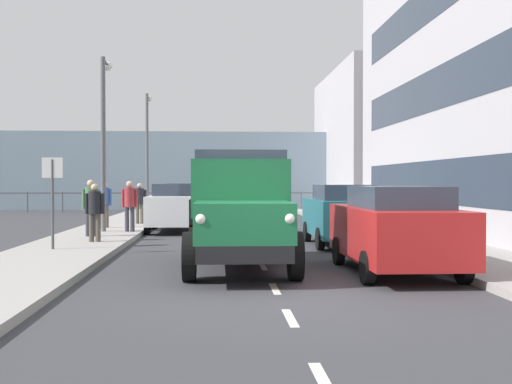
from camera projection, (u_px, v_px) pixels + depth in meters
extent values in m
plane|color=#38383D|center=(249.00, 240.00, 19.48)|extent=(80.00, 80.00, 0.00)
cube|color=#9E9993|center=(401.00, 237.00, 19.77)|extent=(2.59, 37.02, 0.15)
cube|color=#9E9993|center=(92.00, 238.00, 19.19)|extent=(2.59, 37.02, 0.15)
cube|color=silver|center=(323.00, 380.00, 5.75)|extent=(0.12, 1.10, 0.01)
cube|color=silver|center=(290.00, 318.00, 8.38)|extent=(0.12, 1.10, 0.01)
cube|color=silver|center=(275.00, 289.00, 10.64)|extent=(0.12, 1.10, 0.01)
cube|color=silver|center=(263.00, 266.00, 13.41)|extent=(0.12, 1.10, 0.01)
cube|color=silver|center=(255.00, 251.00, 16.31)|extent=(0.12, 1.10, 0.01)
cube|color=silver|center=(250.00, 243.00, 18.63)|extent=(0.12, 1.10, 0.01)
cube|color=silver|center=(247.00, 235.00, 21.05)|extent=(0.12, 1.10, 0.01)
cube|color=silver|center=(243.00, 229.00, 23.85)|extent=(0.12, 1.10, 0.01)
cube|color=silver|center=(241.00, 225.00, 26.16)|extent=(0.12, 1.10, 0.01)
cube|color=silver|center=(239.00, 221.00, 28.56)|extent=(0.12, 1.10, 0.01)
cube|color=silver|center=(237.00, 217.00, 31.55)|extent=(0.12, 1.10, 0.01)
cube|color=silver|center=(236.00, 215.00, 33.95)|extent=(0.12, 1.10, 0.01)
cube|color=#2D3847|center=(453.00, 182.00, 18.97)|extent=(0.08, 19.87, 1.40)
cube|color=#2D3847|center=(453.00, 82.00, 18.92)|extent=(0.08, 19.87, 1.40)
cube|color=#B7B2B7|center=(400.00, 142.00, 39.58)|extent=(8.74, 13.35, 8.58)
cube|color=gray|center=(233.00, 171.00, 40.91)|extent=(80.00, 0.80, 5.00)
cylinder|color=#4C5156|center=(465.00, 201.00, 38.19)|extent=(0.08, 0.08, 1.20)
cylinder|color=#4C5156|center=(433.00, 201.00, 38.07)|extent=(0.08, 0.08, 1.20)
cylinder|color=#4C5156|center=(400.00, 201.00, 37.95)|extent=(0.08, 0.08, 1.20)
cylinder|color=#4C5156|center=(367.00, 201.00, 37.83)|extent=(0.08, 0.08, 1.20)
cylinder|color=#4C5156|center=(334.00, 202.00, 37.71)|extent=(0.08, 0.08, 1.20)
cylinder|color=#4C5156|center=(301.00, 202.00, 37.59)|extent=(0.08, 0.08, 1.20)
cylinder|color=#4C5156|center=(268.00, 202.00, 37.47)|extent=(0.08, 0.08, 1.20)
cylinder|color=#4C5156|center=(234.00, 202.00, 37.35)|extent=(0.08, 0.08, 1.20)
cylinder|color=#4C5156|center=(200.00, 202.00, 37.23)|extent=(0.08, 0.08, 1.20)
cylinder|color=#4C5156|center=(166.00, 202.00, 37.10)|extent=(0.08, 0.08, 1.20)
cylinder|color=#4C5156|center=(132.00, 202.00, 36.98)|extent=(0.08, 0.08, 1.20)
cylinder|color=#4C5156|center=(97.00, 202.00, 36.86)|extent=(0.08, 0.08, 1.20)
cylinder|color=#4C5156|center=(62.00, 202.00, 36.74)|extent=(0.08, 0.08, 1.20)
cylinder|color=#4C5156|center=(27.00, 202.00, 36.62)|extent=(0.08, 0.08, 1.20)
cube|color=#4C5156|center=(234.00, 193.00, 37.34)|extent=(28.00, 0.08, 0.08)
cube|color=black|center=(240.00, 240.00, 13.15)|extent=(1.64, 5.60, 0.30)
cube|color=#196038|center=(243.00, 221.00, 11.30)|extent=(1.72, 1.90, 0.70)
cube|color=silver|center=(245.00, 227.00, 10.41)|extent=(1.16, 0.08, 0.56)
sphere|color=white|center=(289.00, 218.00, 10.45)|extent=(0.20, 0.20, 0.20)
sphere|color=white|center=(200.00, 219.00, 10.36)|extent=(0.20, 0.20, 0.20)
cube|color=#196038|center=(240.00, 188.00, 12.80)|extent=(1.93, 1.34, 1.15)
cube|color=#2D3847|center=(240.00, 165.00, 12.79)|extent=(1.78, 1.23, 0.56)
cube|color=#2D2319|center=(238.00, 224.00, 14.49)|extent=(2.10, 2.80, 0.16)
cube|color=black|center=(281.00, 210.00, 14.55)|extent=(0.08, 2.80, 0.56)
cube|color=black|center=(193.00, 210.00, 14.42)|extent=(0.08, 2.80, 0.56)
cylinder|color=black|center=(295.00, 256.00, 11.54)|extent=(0.24, 0.90, 0.90)
cylinder|color=black|center=(189.00, 257.00, 11.42)|extent=(0.24, 0.90, 0.90)
cylinder|color=black|center=(279.00, 240.00, 14.75)|extent=(0.24, 0.90, 0.90)
cylinder|color=black|center=(196.00, 240.00, 14.63)|extent=(0.24, 0.90, 0.90)
cube|color=#B21E1E|center=(395.00, 233.00, 12.45)|extent=(1.82, 4.30, 1.00)
cube|color=#2D3847|center=(398.00, 197.00, 12.24)|extent=(1.49, 2.37, 0.42)
cylinder|color=black|center=(338.00, 251.00, 13.74)|extent=(0.18, 0.60, 0.60)
cylinder|color=black|center=(417.00, 250.00, 13.84)|extent=(0.18, 0.60, 0.60)
cylinder|color=black|center=(367.00, 268.00, 11.07)|extent=(0.18, 0.60, 0.60)
cylinder|color=black|center=(464.00, 267.00, 11.18)|extent=(0.18, 0.60, 0.60)
cube|color=#1E6670|center=(341.00, 217.00, 17.84)|extent=(1.69, 3.91, 1.00)
cube|color=#2D3847|center=(343.00, 192.00, 17.63)|extent=(1.38, 2.15, 0.42)
cylinder|color=black|center=(307.00, 232.00, 19.01)|extent=(0.18, 0.60, 0.60)
cylinder|color=black|center=(360.00, 231.00, 19.11)|extent=(0.18, 0.60, 0.60)
cylinder|color=black|center=(320.00, 239.00, 16.59)|extent=(0.18, 0.60, 0.60)
cylinder|color=black|center=(380.00, 239.00, 16.69)|extent=(0.18, 0.60, 0.60)
cube|color=white|center=(174.00, 209.00, 22.72)|extent=(1.73, 4.11, 1.00)
cube|color=#2D3847|center=(175.00, 190.00, 22.91)|extent=(1.42, 2.26, 0.42)
cylinder|color=black|center=(196.00, 226.00, 21.51)|extent=(0.18, 0.60, 0.60)
cylinder|color=black|center=(147.00, 226.00, 21.41)|extent=(0.18, 0.60, 0.60)
cylinder|color=black|center=(198.00, 221.00, 24.05)|extent=(0.18, 0.60, 0.60)
cylinder|color=black|center=(155.00, 221.00, 23.95)|extent=(0.18, 0.60, 0.60)
cube|color=#B7BABF|center=(184.00, 203.00, 29.23)|extent=(1.76, 4.44, 1.00)
cube|color=#2D3847|center=(184.00, 188.00, 29.41)|extent=(1.44, 2.44, 0.42)
cylinder|color=black|center=(201.00, 215.00, 27.91)|extent=(0.18, 0.60, 0.60)
cylinder|color=black|center=(163.00, 216.00, 27.81)|extent=(0.18, 0.60, 0.60)
cylinder|color=black|center=(203.00, 212.00, 30.66)|extent=(0.18, 0.60, 0.60)
cylinder|color=black|center=(168.00, 212.00, 30.56)|extent=(0.18, 0.60, 0.60)
cylinder|color=#4C473D|center=(98.00, 228.00, 17.37)|extent=(0.14, 0.14, 0.77)
cylinder|color=#4C473D|center=(91.00, 228.00, 17.36)|extent=(0.14, 0.14, 0.77)
cylinder|color=black|center=(95.00, 203.00, 17.36)|extent=(0.34, 0.34, 0.61)
cylinder|color=black|center=(103.00, 204.00, 17.37)|extent=(0.09, 0.09, 0.56)
cylinder|color=black|center=(87.00, 204.00, 17.34)|extent=(0.09, 0.09, 0.56)
sphere|color=tan|center=(95.00, 188.00, 17.35)|extent=(0.21, 0.21, 0.21)
cylinder|color=#383342|center=(94.00, 223.00, 19.09)|extent=(0.14, 0.14, 0.83)
cylinder|color=#383342|center=(88.00, 223.00, 19.08)|extent=(0.14, 0.14, 0.83)
cylinder|color=#47724C|center=(91.00, 198.00, 19.07)|extent=(0.34, 0.34, 0.66)
cylinder|color=#47724C|center=(98.00, 199.00, 19.09)|extent=(0.09, 0.09, 0.60)
cylinder|color=#47724C|center=(83.00, 199.00, 19.06)|extent=(0.09, 0.09, 0.60)
sphere|color=tan|center=(91.00, 183.00, 19.06)|extent=(0.22, 0.22, 0.22)
cylinder|color=#383342|center=(132.00, 219.00, 20.87)|extent=(0.14, 0.14, 0.81)
cylinder|color=#383342|center=(127.00, 219.00, 20.86)|extent=(0.14, 0.14, 0.81)
cylinder|color=maroon|center=(130.00, 197.00, 20.86)|extent=(0.34, 0.34, 0.64)
cylinder|color=maroon|center=(136.00, 198.00, 20.87)|extent=(0.09, 0.09, 0.59)
cylinder|color=maroon|center=(123.00, 198.00, 20.84)|extent=(0.09, 0.09, 0.59)
sphere|color=tan|center=(130.00, 184.00, 20.85)|extent=(0.22, 0.22, 0.22)
cylinder|color=#4C473D|center=(107.00, 216.00, 22.68)|extent=(0.14, 0.14, 0.80)
cylinder|color=#4C473D|center=(102.00, 216.00, 22.67)|extent=(0.14, 0.14, 0.80)
cylinder|color=#2D4C8C|center=(104.00, 196.00, 22.66)|extent=(0.34, 0.34, 0.64)
cylinder|color=#2D4C8C|center=(110.00, 197.00, 22.68)|extent=(0.09, 0.09, 0.59)
cylinder|color=#2D4C8C|center=(98.00, 197.00, 22.65)|extent=(0.09, 0.09, 0.59)
sphere|color=tan|center=(104.00, 185.00, 22.66)|extent=(0.22, 0.22, 0.22)
cylinder|color=#4C473D|center=(142.00, 214.00, 24.77)|extent=(0.14, 0.14, 0.77)
cylinder|color=#4C473D|center=(137.00, 214.00, 24.76)|extent=(0.14, 0.14, 0.77)
cylinder|color=black|center=(140.00, 196.00, 24.75)|extent=(0.34, 0.34, 0.61)
cylinder|color=black|center=(145.00, 197.00, 24.76)|extent=(0.09, 0.09, 0.56)
cylinder|color=black|center=(134.00, 197.00, 24.74)|extent=(0.09, 0.09, 0.56)
sphere|color=tan|center=(140.00, 186.00, 24.74)|extent=(0.21, 0.21, 0.21)
cylinder|color=#59595B|center=(103.00, 144.00, 20.92)|extent=(0.16, 0.16, 5.79)
cylinder|color=#59595B|center=(105.00, 62.00, 21.32)|extent=(0.10, 0.90, 0.10)
sphere|color=silver|center=(108.00, 66.00, 21.77)|extent=(0.32, 0.32, 0.32)
cylinder|color=#59595B|center=(147.00, 153.00, 33.18)|extent=(0.16, 0.16, 6.27)
cylinder|color=#59595B|center=(148.00, 97.00, 33.57)|extent=(0.10, 0.90, 0.10)
sphere|color=silver|center=(149.00, 99.00, 34.02)|extent=(0.32, 0.32, 0.32)
cylinder|color=#4C4C4C|center=(53.00, 204.00, 15.50)|extent=(0.07, 0.07, 2.20)
cube|color=silver|center=(52.00, 168.00, 15.48)|extent=(0.50, 0.04, 0.50)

